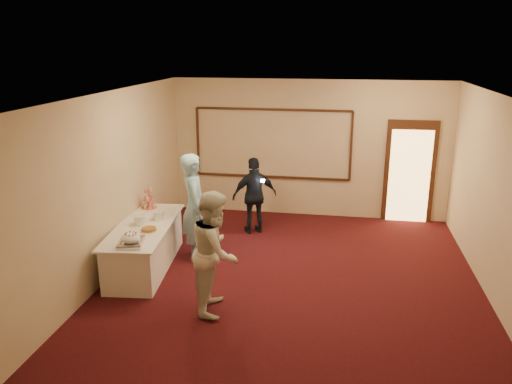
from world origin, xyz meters
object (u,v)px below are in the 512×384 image
buffet_table (145,246)px  pavlova_tray (131,240)px  guest (255,196)px  plate_stack_a (140,220)px  tart (149,230)px  plate_stack_b (159,216)px  man (194,207)px  woman (215,252)px  cupcake_stand (149,200)px

buffet_table → pavlova_tray: bearing=-80.5°
pavlova_tray → guest: size_ratio=0.34×
plate_stack_a → tart: plate_stack_a is taller
plate_stack_a → plate_stack_b: 0.37m
plate_stack_b → man: size_ratio=0.10×
woman → cupcake_stand: bearing=35.7°
cupcake_stand → plate_stack_a: bearing=-78.2°
buffet_table → man: bearing=35.9°
buffet_table → pavlova_tray: 0.96m
plate_stack_b → woman: bearing=-46.2°
buffet_table → plate_stack_b: size_ratio=12.32×
woman → guest: bearing=-6.1°
guest → plate_stack_b: bearing=24.7°
plate_stack_a → tart: (0.26, -0.26, -0.05)m
man → woman: 1.86m
cupcake_stand → guest: 2.11m
cupcake_stand → plate_stack_a: 0.91m
tart → buffet_table: bearing=127.7°
cupcake_stand → guest: bearing=30.4°
tart → man: bearing=55.0°
plate_stack_a → tart: bearing=-45.2°
plate_stack_a → plate_stack_b: size_ratio=1.00×
woman → guest: (0.02, 3.10, -0.11)m
buffet_table → tart: bearing=-52.3°
plate_stack_a → guest: bearing=50.0°
tart → woman: size_ratio=0.16×
pavlova_tray → tart: size_ratio=1.85×
pavlova_tray → tart: bearing=84.9°
plate_stack_a → plate_stack_b: (0.23, 0.28, 0.00)m
buffet_table → man: size_ratio=1.25×
buffet_table → plate_stack_b: plate_stack_b is taller
pavlova_tray → man: bearing=66.3°
pavlova_tray → woman: size_ratio=0.29×
pavlova_tray → plate_stack_a: pavlova_tray is taller
plate_stack_a → woman: size_ratio=0.11×
tart → plate_stack_a: bearing=134.8°
buffet_table → plate_stack_b: 0.57m
pavlova_tray → woman: (1.41, -0.31, 0.04)m
cupcake_stand → plate_stack_a: cupcake_stand is taller
man → buffet_table: bearing=105.1°
plate_stack_b → cupcake_stand: bearing=124.8°
man → woman: size_ratio=1.08×
plate_stack_a → woman: 1.98m
buffet_table → cupcake_stand: size_ratio=5.65×
man → woman: (0.80, -1.68, -0.07)m
pavlova_tray → guest: 3.14m
cupcake_stand → man: size_ratio=0.22×
woman → guest: 3.10m
buffet_table → guest: size_ratio=1.54×
buffet_table → cupcake_stand: cupcake_stand is taller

